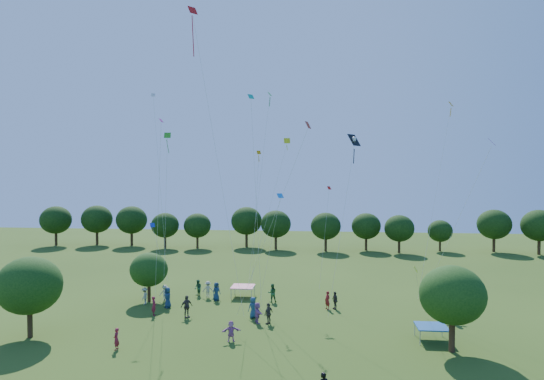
{
  "coord_description": "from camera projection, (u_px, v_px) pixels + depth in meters",
  "views": [
    {
      "loc": [
        3.8,
        -21.99,
        12.27
      ],
      "look_at": [
        0.0,
        14.0,
        11.0
      ],
      "focal_mm": 32.0,
      "sensor_mm": 36.0,
      "label": 1
    }
  ],
  "objects": [
    {
      "name": "near_tree_west",
      "position": [
        29.0,
        286.0,
        36.02
      ],
      "size": [
        4.74,
        4.74,
        6.03
      ],
      "color": "#422B19",
      "rests_on": "ground"
    },
    {
      "name": "near_tree_north",
      "position": [
        149.0,
        270.0,
        46.13
      ],
      "size": [
        3.58,
        3.58,
        4.68
      ],
      "color": "#422B19",
      "rests_on": "ground"
    },
    {
      "name": "near_tree_east",
      "position": [
        452.0,
        295.0,
        33.1
      ],
      "size": [
        4.46,
        4.46,
        5.94
      ],
      "color": "#422B19",
      "rests_on": "ground"
    },
    {
      "name": "treeline",
      "position": [
        288.0,
        224.0,
        77.81
      ],
      "size": [
        88.01,
        8.77,
        6.77
      ],
      "color": "#422B19",
      "rests_on": "ground"
    },
    {
      "name": "tent_red_stripe",
      "position": [
        243.0,
        287.0,
        47.85
      ],
      "size": [
        2.2,
        2.2,
        1.1
      ],
      "color": "#E91B42",
      "rests_on": "ground"
    },
    {
      "name": "tent_blue",
      "position": [
        431.0,
        327.0,
        35.39
      ],
      "size": [
        2.2,
        2.2,
        1.1
      ],
      "color": "#154A8D",
      "rests_on": "ground"
    },
    {
      "name": "crowd_person_0",
      "position": [
        253.0,
        308.0,
        40.98
      ],
      "size": [
        0.98,
        0.88,
        1.76
      ],
      "primitive_type": "imported",
      "rotation": [
        0.0,
        0.0,
        3.74
      ],
      "color": "navy",
      "rests_on": "ground"
    },
    {
      "name": "crowd_person_1",
      "position": [
        116.0,
        339.0,
        33.58
      ],
      "size": [
        0.37,
        0.57,
        1.52
      ],
      "primitive_type": "imported",
      "rotation": [
        0.0,
        0.0,
        4.71
      ],
      "color": "maroon",
      "rests_on": "ground"
    },
    {
      "name": "crowd_person_2",
      "position": [
        430.0,
        291.0,
        47.08
      ],
      "size": [
        0.92,
        0.81,
        1.65
      ],
      "primitive_type": "imported",
      "rotation": [
        0.0,
        0.0,
        2.57
      ],
      "color": "#275C3B",
      "rests_on": "ground"
    },
    {
      "name": "crowd_person_3",
      "position": [
        165.0,
        293.0,
        46.45
      ],
      "size": [
        1.1,
        0.85,
        1.54
      ],
      "primitive_type": "imported",
      "rotation": [
        0.0,
        0.0,
        3.6
      ],
      "color": "beige",
      "rests_on": "ground"
    },
    {
      "name": "crowd_person_4",
      "position": [
        335.0,
        300.0,
        43.65
      ],
      "size": [
        0.77,
        1.01,
        1.57
      ],
      "primitive_type": "imported",
      "rotation": [
        0.0,
        0.0,
        5.15
      ],
      "color": "#39322E",
      "rests_on": "ground"
    },
    {
      "name": "crowd_person_5",
      "position": [
        450.0,
        311.0,
        39.8
      ],
      "size": [
        1.71,
        0.69,
        1.8
      ],
      "primitive_type": "imported",
      "rotation": [
        0.0,
        0.0,
        -0.06
      ],
      "color": "#9D5EA1",
      "rests_on": "ground"
    },
    {
      "name": "crowd_person_6",
      "position": [
        168.0,
        298.0,
        44.08
      ],
      "size": [
        1.0,
        1.0,
        1.86
      ],
      "primitive_type": "imported",
      "rotation": [
        0.0,
        0.0,
        5.49
      ],
      "color": "navy",
      "rests_on": "ground"
    },
    {
      "name": "crowd_person_7",
      "position": [
        154.0,
        306.0,
        41.67
      ],
      "size": [
        0.63,
        0.73,
        1.65
      ],
      "primitive_type": "imported",
      "rotation": [
        0.0,
        0.0,
        2.02
      ],
      "color": "maroon",
      "rests_on": "ground"
    },
    {
      "name": "crowd_person_8",
      "position": [
        272.0,
        293.0,
        46.02
      ],
      "size": [
        0.94,
        0.66,
        1.74
      ],
      "primitive_type": "imported",
      "rotation": [
        0.0,
        0.0,
        3.39
      ],
      "color": "#265A2E",
      "rests_on": "ground"
    },
    {
      "name": "crowd_person_9",
      "position": [
        145.0,
        296.0,
        45.2
      ],
      "size": [
        0.48,
        1.04,
        1.58
      ],
      "primitive_type": "imported",
      "rotation": [
        0.0,
        0.0,
        4.7
      ],
      "color": "#B1AF8D",
      "rests_on": "ground"
    },
    {
      "name": "crowd_person_10",
      "position": [
        187.0,
        306.0,
        41.06
      ],
      "size": [
        1.12,
        1.16,
        1.89
      ],
      "primitive_type": "imported",
      "rotation": [
        0.0,
        0.0,
        0.83
      ],
      "color": "#413734",
      "rests_on": "ground"
    },
    {
      "name": "crowd_person_11",
      "position": [
        231.0,
        331.0,
        35.25
      ],
      "size": [
        1.49,
        0.95,
        1.5
      ],
      "primitive_type": "imported",
      "rotation": [
        0.0,
        0.0,
        0.34
      ],
      "color": "#A6609F",
      "rests_on": "ground"
    },
    {
      "name": "crowd_person_12",
      "position": [
        216.0,
        291.0,
        46.57
      ],
      "size": [
        0.93,
        0.95,
        1.75
      ],
      "primitive_type": "imported",
      "rotation": [
        0.0,
        0.0,
        0.82
      ],
      "color": "navy",
      "rests_on": "ground"
    },
    {
      "name": "crowd_person_13",
      "position": [
        327.0,
        300.0,
        43.54
      ],
      "size": [
        0.69,
        0.72,
        1.63
      ],
      "primitive_type": "imported",
      "rotation": [
        0.0,
        0.0,
        5.41
      ],
      "color": "maroon",
      "rests_on": "ground"
    },
    {
      "name": "crowd_person_14",
      "position": [
        198.0,
        288.0,
        48.25
      ],
      "size": [
        0.87,
        0.87,
        1.62
      ],
      "primitive_type": "imported",
      "rotation": [
        0.0,
        0.0,
        5.49
      ],
      "color": "#255639",
      "rests_on": "ground"
    },
    {
      "name": "crowd_person_15",
      "position": [
        208.0,
        289.0,
        47.64
      ],
      "size": [
        1.14,
        0.68,
        1.63
      ],
      "primitive_type": "imported",
      "rotation": [
        0.0,
        0.0,
        3.33
      ],
      "color": "#AFA88C",
      "rests_on": "ground"
    },
    {
      "name": "crowd_person_16",
      "position": [
        269.0,
        314.0,
        39.3
      ],
      "size": [
        0.92,
        1.1,
        1.72
      ],
      "primitive_type": "imported",
      "rotation": [
        0.0,
        0.0,
        4.16
      ],
      "color": "#423D35",
      "rests_on": "ground"
    },
    {
      "name": "crowd_person_17",
      "position": [
        257.0,
        313.0,
        39.62
      ],
      "size": [
        1.12,
        1.66,
        1.68
      ],
      "primitive_type": "imported",
      "rotation": [
        0.0,
        0.0,
        1.97
      ],
      "color": "#A763AA",
      "rests_on": "ground"
    },
    {
      "name": "pirate_kite",
      "position": [
        353.0,
        144.0,
        39.02
      ],
      "size": [
        2.66,
        3.5,
        14.12
      ],
      "color": "black"
    },
    {
      "name": "red_high_kite",
      "position": [
        202.0,
        71.0,
        36.71
      ],
      "size": [
        4.25,
        0.77,
        23.6
      ],
      "color": "red"
    },
    {
      "name": "small_kite_0",
      "position": [
        327.0,
        212.0,
        47.63
      ],
      "size": [
        1.17,
        3.21,
        9.65
      ],
      "color": "red"
    },
    {
      "name": "small_kite_1",
      "position": [
        257.0,
        188.0,
        47.18
      ],
      "size": [
        1.02,
        0.85,
        13.14
      ],
      "color": "orange"
    },
    {
      "name": "small_kite_2",
      "position": [
        417.0,
        280.0,
        33.46
      ],
      "size": [
        2.79,
        12.01,
        5.14
      ],
      "color": "#BDDB13"
    },
    {
      "name": "small_kite_3",
      "position": [
        167.0,
        166.0,
        42.96
      ],
      "size": [
        0.63,
        1.36,
        14.58
      ],
      "color": "#29921A"
    },
    {
      "name": "small_kite_4",
      "position": [
        155.0,
        233.0,
        50.68
      ],
      "size": [
        2.4,
        1.91,
        5.71
      ],
      "color": "#1332C3"
    },
    {
      "name": "small_kite_5",
      "position": [
        159.0,
        178.0,
        40.58
      ],
      "size": [
        1.12,
        1.03,
        15.49
      ],
      "color": "#95187F"
    },
    {
      "name": "small_kite_6",
      "position": [
        158.0,
        154.0,
        50.29
      ],
      "size": [
        2.26,
        2.07,
        19.36
      ],
      "color": "silver"
    },
    {
      "name": "small_kite_7",
      "position": [
        254.0,
        155.0,
        39.16
      ],
      "size": [
        1.02,
        1.12,
        17.3
      ],
      "color": "#0AA387"
    },
    {
      "name": "small_kite_8",
      "position": [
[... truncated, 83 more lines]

